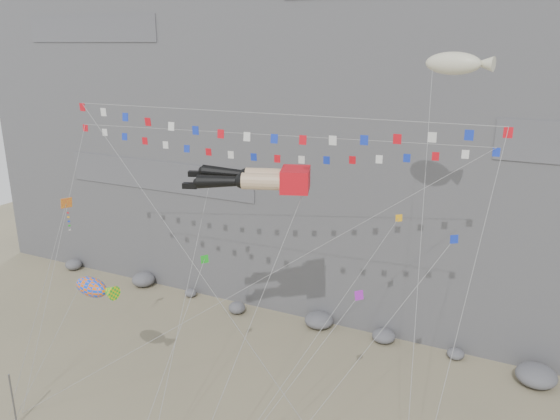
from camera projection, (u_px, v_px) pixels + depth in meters
name	position (u px, v px, depth m)	size (l,w,h in m)	color
cliff	(379.00, 40.00, 55.13)	(80.00, 28.00, 50.00)	slate
talus_boulders	(319.00, 321.00, 49.39)	(60.00, 3.00, 1.20)	slate
anchor_pole_left	(13.00, 400.00, 36.24)	(0.12, 0.12, 3.91)	slate
legs_kite	(261.00, 179.00, 34.71)	(8.26, 15.90, 21.80)	red
flag_banner_upper	(265.00, 135.00, 38.43)	(30.38, 14.86, 25.78)	red
flag_banner_lower	(260.00, 114.00, 32.35)	(27.43, 8.19, 24.89)	red
harlequin_kite	(66.00, 204.00, 37.38)	(2.80, 6.22, 15.26)	red
fish_windsock	(91.00, 287.00, 37.04)	(5.63, 5.80, 10.60)	orange
blimp_windsock	(453.00, 64.00, 31.91)	(4.37, 12.95, 26.35)	beige
small_kite_a	(211.00, 178.00, 39.42)	(3.79, 13.95, 20.96)	orange
small_kite_b	(357.00, 298.00, 31.65)	(6.83, 9.87, 15.29)	#AD21C5
small_kite_c	(203.00, 263.00, 34.76)	(1.13, 11.13, 15.49)	green
small_kite_d	(394.00, 225.00, 35.65)	(7.37, 15.61, 21.35)	#FFAF15
small_kite_e	(448.00, 247.00, 28.81)	(9.61, 9.60, 19.45)	#1632C7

